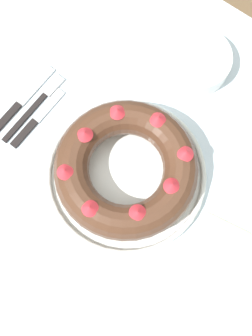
{
  "coord_description": "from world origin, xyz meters",
  "views": [
    {
      "loc": [
        0.12,
        -0.15,
        1.6
      ],
      "look_at": [
        -0.01,
        0.02,
        0.83
      ],
      "focal_mm": 42.0,
      "sensor_mm": 36.0,
      "label": 1
    }
  ],
  "objects_px": {
    "cake_knife": "(34,122)",
    "napkin": "(227,245)",
    "serving_knife": "(18,105)",
    "serving_dish": "(126,174)",
    "side_bowl": "(195,61)",
    "fork": "(37,103)",
    "bundt_cake": "(126,168)"
  },
  "relations": [
    {
      "from": "cake_knife",
      "to": "napkin",
      "type": "distance_m",
      "value": 0.5
    },
    {
      "from": "serving_knife",
      "to": "napkin",
      "type": "bearing_deg",
      "value": -3.17
    },
    {
      "from": "serving_dish",
      "to": "side_bowl",
      "type": "bearing_deg",
      "value": 95.96
    },
    {
      "from": "serving_dish",
      "to": "fork",
      "type": "distance_m",
      "value": 0.26
    },
    {
      "from": "serving_dish",
      "to": "cake_knife",
      "type": "xyz_separation_m",
      "value": [
        -0.24,
        -0.03,
        -0.01
      ]
    },
    {
      "from": "bundt_cake",
      "to": "cake_knife",
      "type": "bearing_deg",
      "value": -173.87
    },
    {
      "from": "side_bowl",
      "to": "napkin",
      "type": "relative_size",
      "value": 1.25
    },
    {
      "from": "fork",
      "to": "serving_knife",
      "type": "height_order",
      "value": "serving_knife"
    },
    {
      "from": "cake_knife",
      "to": "side_bowl",
      "type": "relative_size",
      "value": 1.05
    },
    {
      "from": "cake_knife",
      "to": "napkin",
      "type": "relative_size",
      "value": 1.32
    },
    {
      "from": "fork",
      "to": "side_bowl",
      "type": "distance_m",
      "value": 0.38
    },
    {
      "from": "bundt_cake",
      "to": "side_bowl",
      "type": "xyz_separation_m",
      "value": [
        -0.03,
        0.31,
        -0.04
      ]
    },
    {
      "from": "cake_knife",
      "to": "fork",
      "type": "bearing_deg",
      "value": 120.81
    },
    {
      "from": "serving_dish",
      "to": "serving_knife",
      "type": "height_order",
      "value": "serving_dish"
    },
    {
      "from": "serving_dish",
      "to": "cake_knife",
      "type": "distance_m",
      "value": 0.24
    },
    {
      "from": "bundt_cake",
      "to": "serving_knife",
      "type": "height_order",
      "value": "bundt_cake"
    },
    {
      "from": "bundt_cake",
      "to": "napkin",
      "type": "height_order",
      "value": "bundt_cake"
    },
    {
      "from": "bundt_cake",
      "to": "side_bowl",
      "type": "height_order",
      "value": "bundt_cake"
    },
    {
      "from": "serving_dish",
      "to": "serving_knife",
      "type": "relative_size",
      "value": 1.64
    },
    {
      "from": "serving_dish",
      "to": "bundt_cake",
      "type": "xyz_separation_m",
      "value": [
        -0.0,
        0.0,
        0.05
      ]
    },
    {
      "from": "bundt_cake",
      "to": "fork",
      "type": "bearing_deg",
      "value": 177.17
    },
    {
      "from": "serving_knife",
      "to": "cake_knife",
      "type": "height_order",
      "value": "same"
    },
    {
      "from": "serving_knife",
      "to": "bundt_cake",
      "type": "bearing_deg",
      "value": -2.28
    },
    {
      "from": "bundt_cake",
      "to": "serving_knife",
      "type": "distance_m",
      "value": 0.3
    },
    {
      "from": "fork",
      "to": "side_bowl",
      "type": "relative_size",
      "value": 1.24
    },
    {
      "from": "bundt_cake",
      "to": "napkin",
      "type": "distance_m",
      "value": 0.27
    },
    {
      "from": "bundt_cake",
      "to": "cake_knife",
      "type": "height_order",
      "value": "bundt_cake"
    },
    {
      "from": "serving_knife",
      "to": "side_bowl",
      "type": "height_order",
      "value": "side_bowl"
    },
    {
      "from": "serving_dish",
      "to": "serving_knife",
      "type": "bearing_deg",
      "value": -176.72
    },
    {
      "from": "serving_dish",
      "to": "bundt_cake",
      "type": "height_order",
      "value": "bundt_cake"
    },
    {
      "from": "serving_dish",
      "to": "napkin",
      "type": "xyz_separation_m",
      "value": [
        0.26,
        0.01,
        -0.01
      ]
    },
    {
      "from": "serving_dish",
      "to": "side_bowl",
      "type": "height_order",
      "value": "side_bowl"
    }
  ]
}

